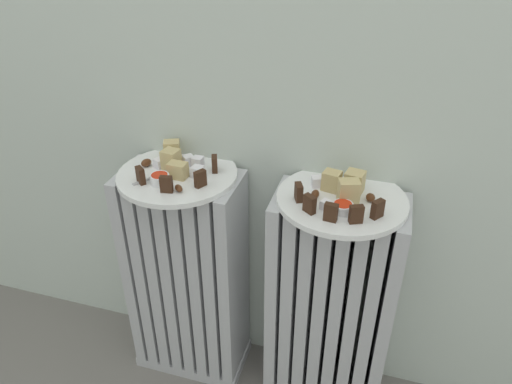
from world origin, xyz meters
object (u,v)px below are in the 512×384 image
(jam_bowl_right, at_px, (343,207))
(plate_right, at_px, (342,199))
(plate_left, at_px, (177,175))
(fork, at_px, (156,176))
(radiator_left, at_px, (188,279))
(radiator_right, at_px, (330,308))
(jam_bowl_left, at_px, (160,178))

(jam_bowl_right, bearing_deg, plate_right, 98.04)
(plate_left, height_order, fork, fork)
(plate_right, xyz_separation_m, fork, (-0.42, -0.03, 0.01))
(radiator_left, relative_size, radiator_right, 1.00)
(jam_bowl_left, bearing_deg, plate_left, 73.23)
(plate_right, height_order, fork, fork)
(plate_right, distance_m, jam_bowl_left, 0.40)
(plate_left, relative_size, fork, 3.05)
(radiator_right, height_order, plate_left, plate_left)
(radiator_right, distance_m, fork, 0.53)
(radiator_left, bearing_deg, radiator_right, 0.00)
(radiator_right, bearing_deg, radiator_left, 180.00)
(radiator_right, bearing_deg, jam_bowl_left, -172.19)
(radiator_right, relative_size, jam_bowl_left, 14.04)
(radiator_right, xyz_separation_m, plate_left, (-0.38, 0.00, 0.32))
(radiator_left, distance_m, jam_bowl_right, 0.51)
(radiator_right, height_order, plate_right, plate_right)
(radiator_right, relative_size, jam_bowl_right, 14.28)
(jam_bowl_right, height_order, fork, jam_bowl_right)
(radiator_left, relative_size, jam_bowl_right, 14.28)
(plate_left, xyz_separation_m, fork, (-0.04, -0.03, 0.01))
(plate_right, bearing_deg, radiator_left, 180.00)
(jam_bowl_right, bearing_deg, fork, 176.92)
(radiator_left, relative_size, jam_bowl_left, 14.04)
(jam_bowl_left, distance_m, fork, 0.03)
(jam_bowl_right, bearing_deg, jam_bowl_left, 179.80)
(radiator_left, height_order, plate_right, plate_right)
(plate_left, relative_size, jam_bowl_left, 6.37)
(radiator_left, distance_m, fork, 0.33)
(jam_bowl_right, distance_m, fork, 0.42)
(radiator_left, xyz_separation_m, jam_bowl_left, (-0.02, -0.05, 0.33))
(radiator_right, bearing_deg, jam_bowl_right, -81.96)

